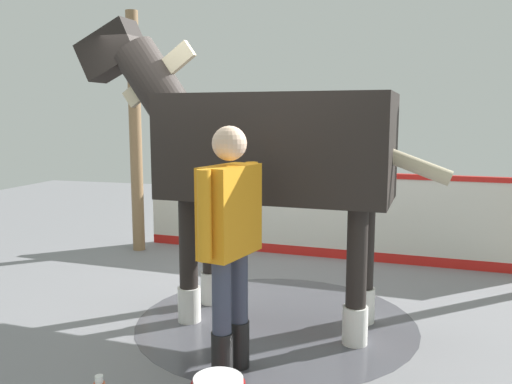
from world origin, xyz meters
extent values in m
cube|color=gray|center=(0.00, 0.00, -0.01)|extent=(16.00, 16.00, 0.02)
cylinder|color=#4C4C54|center=(-0.36, 0.27, 0.00)|extent=(2.45, 2.45, 0.00)
cube|color=silver|center=(-0.49, -1.98, 0.52)|extent=(4.98, 0.36, 1.04)
cube|color=red|center=(-0.49, -1.98, 1.07)|extent=(4.98, 0.39, 0.06)
cube|color=red|center=(-0.49, -1.98, 0.06)|extent=(4.98, 0.37, 0.12)
cylinder|color=olive|center=(2.01, -1.68, 1.56)|extent=(0.16, 0.16, 3.11)
cube|color=black|center=(-0.36, 0.27, 1.54)|extent=(1.95, 0.98, 0.87)
cylinder|color=black|center=(0.38, 0.47, 0.55)|extent=(0.16, 0.16, 1.10)
cylinder|color=silver|center=(0.38, 0.47, 0.15)|extent=(0.20, 0.20, 0.31)
cylinder|color=black|center=(0.35, -0.01, 0.55)|extent=(0.16, 0.16, 1.10)
cylinder|color=silver|center=(0.35, -0.01, 0.15)|extent=(0.20, 0.20, 0.31)
cylinder|color=black|center=(-1.06, 0.55, 0.55)|extent=(0.16, 0.16, 1.10)
cylinder|color=silver|center=(-1.06, 0.55, 0.15)|extent=(0.20, 0.20, 0.31)
cylinder|color=black|center=(-1.09, 0.08, 0.55)|extent=(0.16, 0.16, 1.10)
cylinder|color=silver|center=(-1.09, 0.08, 0.15)|extent=(0.20, 0.20, 0.31)
cylinder|color=black|center=(0.75, 0.20, 2.02)|extent=(0.84, 0.44, 0.93)
cube|color=#C6B793|center=(0.75, 0.20, 2.15)|extent=(0.73, 0.10, 0.57)
cube|color=black|center=(1.21, 0.18, 2.38)|extent=(0.67, 0.32, 0.56)
cylinder|color=#C6B793|center=(-1.41, 0.34, 1.44)|extent=(0.70, 0.16, 0.35)
cylinder|color=black|center=(-0.30, 1.17, 0.17)|extent=(0.15, 0.15, 0.34)
cylinder|color=#383D51|center=(-0.30, 1.17, 0.60)|extent=(0.13, 0.13, 0.52)
cylinder|color=black|center=(-0.24, 1.39, 0.17)|extent=(0.15, 0.15, 0.34)
cylinder|color=#383D51|center=(-0.24, 1.39, 0.60)|extent=(0.13, 0.13, 0.52)
cube|color=orange|center=(-0.27, 1.28, 1.16)|extent=(0.33, 0.54, 0.61)
cylinder|color=orange|center=(-0.34, 0.99, 1.18)|extent=(0.09, 0.09, 0.58)
cylinder|color=orange|center=(-0.20, 1.57, 1.18)|extent=(0.09, 0.09, 0.58)
sphere|color=beige|center=(-0.27, 1.28, 1.61)|extent=(0.23, 0.23, 0.23)
cylinder|color=white|center=(-0.39, 1.89, 0.28)|extent=(0.29, 0.29, 0.03)
cylinder|color=white|center=(0.33, 1.99, 0.23)|extent=(0.05, 0.05, 0.05)
camera|label=1|loc=(-1.37, 4.60, 1.80)|focal=37.11mm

